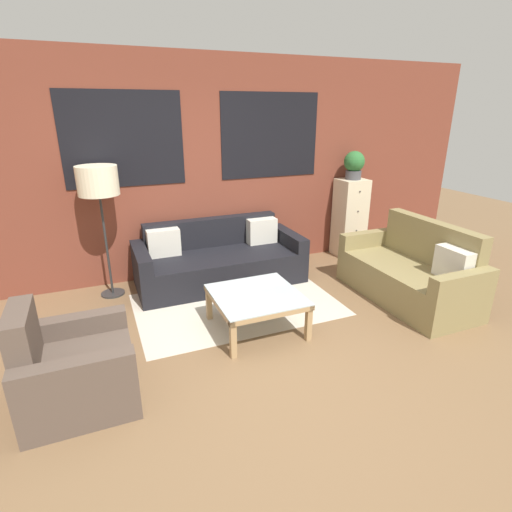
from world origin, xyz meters
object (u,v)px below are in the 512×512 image
object	(u,v)px
settee_vintage	(411,274)
potted_plant	(354,164)
couch_dark	(219,261)
drawer_cabinet	(350,218)
floor_lamp	(98,184)
coffee_table	(256,299)
armchair_corner	(74,370)

from	to	relation	value
settee_vintage	potted_plant	world-z (taller)	potted_plant
couch_dark	drawer_cabinet	distance (m)	2.18
couch_dark	floor_lamp	bearing A→B (deg)	174.96
settee_vintage	floor_lamp	size ratio (longest dim) A/B	1.07
settee_vintage	drawer_cabinet	xyz separation A→B (m)	(0.21, 1.57, 0.28)
coffee_table	drawer_cabinet	xyz separation A→B (m)	(2.17, 1.54, 0.25)
coffee_table	drawer_cabinet	distance (m)	2.67
floor_lamp	drawer_cabinet	world-z (taller)	floor_lamp
couch_dark	coffee_table	bearing A→B (deg)	-91.04
coffee_table	drawer_cabinet	world-z (taller)	drawer_cabinet
settee_vintage	drawer_cabinet	distance (m)	1.61
armchair_corner	coffee_table	bearing A→B (deg)	15.29
coffee_table	settee_vintage	bearing A→B (deg)	-1.02
couch_dark	drawer_cabinet	size ratio (longest dim) A/B	1.81
potted_plant	couch_dark	bearing A→B (deg)	-174.14
armchair_corner	coffee_table	size ratio (longest dim) A/B	0.99
couch_dark	potted_plant	size ratio (longest dim) A/B	5.23
armchair_corner	settee_vintage	bearing A→B (deg)	6.69
coffee_table	potted_plant	xyz separation A→B (m)	(2.17, 1.54, 1.05)
couch_dark	floor_lamp	distance (m)	1.72
settee_vintage	armchair_corner	world-z (taller)	settee_vintage
coffee_table	couch_dark	bearing A→B (deg)	88.96
couch_dark	drawer_cabinet	xyz separation A→B (m)	(2.15, 0.22, 0.31)
settee_vintage	coffee_table	size ratio (longest dim) A/B	1.96
armchair_corner	coffee_table	xyz separation A→B (m)	(1.70, 0.46, 0.06)
settee_vintage	coffee_table	bearing A→B (deg)	178.98
armchair_corner	floor_lamp	size ratio (longest dim) A/B	0.54
couch_dark	potted_plant	distance (m)	2.43
settee_vintage	armchair_corner	distance (m)	3.68
armchair_corner	drawer_cabinet	xyz separation A→B (m)	(3.87, 2.00, 0.31)
couch_dark	potted_plant	xyz separation A→B (m)	(2.15, 0.22, 1.11)
coffee_table	potted_plant	world-z (taller)	potted_plant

